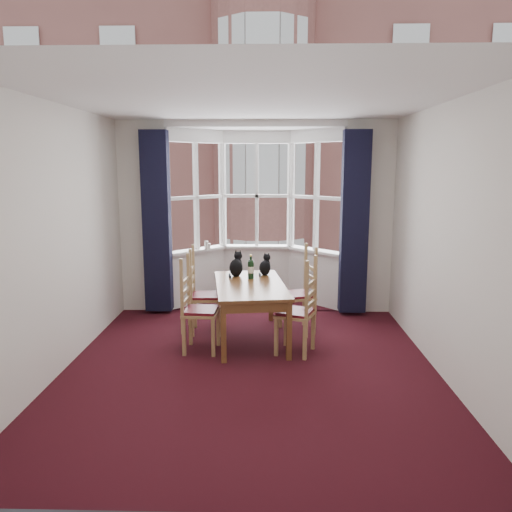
{
  "coord_description": "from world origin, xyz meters",
  "views": [
    {
      "loc": [
        0.2,
        -5.05,
        2.17
      ],
      "look_at": [
        0.04,
        1.05,
        1.05
      ],
      "focal_mm": 35.0,
      "sensor_mm": 36.0,
      "label": 1
    }
  ],
  "objects_px": {
    "chair_right_far": "(304,295)",
    "cat_right": "(265,266)",
    "candle_short": "(209,246)",
    "chair_right_near": "(303,314)",
    "dining_table": "(250,290)",
    "chair_left_near": "(193,312)",
    "chair_left_far": "(199,297)",
    "candle_tall": "(206,245)",
    "cat_left": "(236,266)",
    "wine_bottle": "(251,268)"
  },
  "relations": [
    {
      "from": "chair_right_far",
      "to": "cat_left",
      "type": "xyz_separation_m",
      "value": [
        -0.89,
        0.07,
        0.38
      ]
    },
    {
      "from": "chair_left_far",
      "to": "candle_short",
      "type": "bearing_deg",
      "value": 91.64
    },
    {
      "from": "chair_right_far",
      "to": "cat_left",
      "type": "bearing_deg",
      "value": 175.49
    },
    {
      "from": "cat_right",
      "to": "candle_tall",
      "type": "relative_size",
      "value": 2.3
    },
    {
      "from": "chair_right_far",
      "to": "cat_left",
      "type": "distance_m",
      "value": 0.97
    },
    {
      "from": "chair_right_far",
      "to": "cat_right",
      "type": "height_order",
      "value": "cat_right"
    },
    {
      "from": "cat_left",
      "to": "cat_right",
      "type": "relative_size",
      "value": 1.15
    },
    {
      "from": "chair_right_near",
      "to": "candle_tall",
      "type": "bearing_deg",
      "value": 122.89
    },
    {
      "from": "chair_left_near",
      "to": "cat_left",
      "type": "bearing_deg",
      "value": 61.92
    },
    {
      "from": "candle_short",
      "to": "chair_right_far",
      "type": "bearing_deg",
      "value": -42.81
    },
    {
      "from": "cat_left",
      "to": "chair_right_far",
      "type": "bearing_deg",
      "value": -4.51
    },
    {
      "from": "dining_table",
      "to": "chair_left_near",
      "type": "xyz_separation_m",
      "value": [
        -0.65,
        -0.4,
        -0.17
      ]
    },
    {
      "from": "chair_left_near",
      "to": "chair_right_far",
      "type": "relative_size",
      "value": 1.0
    },
    {
      "from": "wine_bottle",
      "to": "candle_tall",
      "type": "bearing_deg",
      "value": 118.66
    },
    {
      "from": "chair_left_near",
      "to": "cat_right",
      "type": "xyz_separation_m",
      "value": [
        0.83,
        0.92,
        0.36
      ]
    },
    {
      "from": "chair_right_near",
      "to": "chair_right_far",
      "type": "bearing_deg",
      "value": 85.53
    },
    {
      "from": "chair_left_far",
      "to": "cat_left",
      "type": "distance_m",
      "value": 0.63
    },
    {
      "from": "chair_left_near",
      "to": "candle_tall",
      "type": "xyz_separation_m",
      "value": [
        -0.09,
        2.05,
        0.46
      ]
    },
    {
      "from": "chair_right_near",
      "to": "wine_bottle",
      "type": "distance_m",
      "value": 1.06
    },
    {
      "from": "dining_table",
      "to": "candle_short",
      "type": "bearing_deg",
      "value": 113.03
    },
    {
      "from": "chair_right_far",
      "to": "wine_bottle",
      "type": "relative_size",
      "value": 2.94
    },
    {
      "from": "chair_left_near",
      "to": "chair_left_far",
      "type": "height_order",
      "value": "same"
    },
    {
      "from": "chair_left_near",
      "to": "chair_right_far",
      "type": "xyz_separation_m",
      "value": [
        1.34,
        0.78,
        0.0
      ]
    },
    {
      "from": "cat_right",
      "to": "candle_tall",
      "type": "bearing_deg",
      "value": 129.47
    },
    {
      "from": "dining_table",
      "to": "candle_tall",
      "type": "relative_size",
      "value": 12.66
    },
    {
      "from": "chair_right_far",
      "to": "candle_short",
      "type": "relative_size",
      "value": 10.34
    },
    {
      "from": "chair_right_far",
      "to": "candle_tall",
      "type": "xyz_separation_m",
      "value": [
        -1.44,
        1.27,
        0.46
      ]
    },
    {
      "from": "chair_right_far",
      "to": "cat_right",
      "type": "xyz_separation_m",
      "value": [
        -0.51,
        0.15,
        0.36
      ]
    },
    {
      "from": "cat_left",
      "to": "cat_right",
      "type": "bearing_deg",
      "value": 11.24
    },
    {
      "from": "chair_right_far",
      "to": "dining_table",
      "type": "bearing_deg",
      "value": -151.73
    },
    {
      "from": "chair_right_far",
      "to": "chair_right_near",
      "type": "bearing_deg",
      "value": -94.47
    },
    {
      "from": "dining_table",
      "to": "chair_right_near",
      "type": "distance_m",
      "value": 0.8
    },
    {
      "from": "chair_right_far",
      "to": "candle_short",
      "type": "bearing_deg",
      "value": 137.19
    },
    {
      "from": "chair_left_near",
      "to": "chair_right_near",
      "type": "bearing_deg",
      "value": -3.23
    },
    {
      "from": "chair_left_far",
      "to": "cat_left",
      "type": "height_order",
      "value": "cat_left"
    },
    {
      "from": "wine_bottle",
      "to": "candle_tall",
      "type": "height_order",
      "value": "wine_bottle"
    },
    {
      "from": "chair_left_far",
      "to": "candle_tall",
      "type": "relative_size",
      "value": 7.06
    },
    {
      "from": "dining_table",
      "to": "cat_left",
      "type": "bearing_deg",
      "value": 114.22
    },
    {
      "from": "chair_left_far",
      "to": "cat_right",
      "type": "height_order",
      "value": "cat_right"
    },
    {
      "from": "cat_right",
      "to": "cat_left",
      "type": "bearing_deg",
      "value": -168.76
    },
    {
      "from": "chair_left_near",
      "to": "chair_right_near",
      "type": "xyz_separation_m",
      "value": [
        1.28,
        -0.07,
        0.0
      ]
    },
    {
      "from": "cat_right",
      "to": "candle_tall",
      "type": "distance_m",
      "value": 1.46
    },
    {
      "from": "chair_left_far",
      "to": "chair_right_near",
      "type": "distance_m",
      "value": 1.49
    },
    {
      "from": "chair_right_far",
      "to": "wine_bottle",
      "type": "bearing_deg",
      "value": -172.8
    },
    {
      "from": "chair_right_far",
      "to": "chair_left_near",
      "type": "bearing_deg",
      "value": -149.99
    },
    {
      "from": "chair_left_near",
      "to": "chair_left_far",
      "type": "bearing_deg",
      "value": 91.72
    },
    {
      "from": "chair_left_far",
      "to": "candle_short",
      "type": "height_order",
      "value": "candle_short"
    },
    {
      "from": "candle_tall",
      "to": "cat_right",
      "type": "bearing_deg",
      "value": -50.53
    },
    {
      "from": "cat_right",
      "to": "candle_short",
      "type": "relative_size",
      "value": 3.37
    },
    {
      "from": "dining_table",
      "to": "cat_left",
      "type": "height_order",
      "value": "cat_left"
    }
  ]
}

